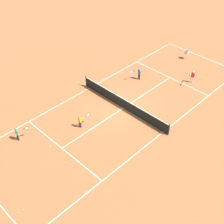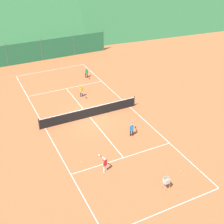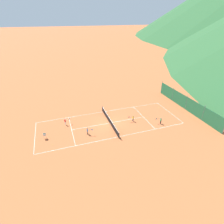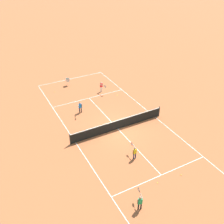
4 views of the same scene
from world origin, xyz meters
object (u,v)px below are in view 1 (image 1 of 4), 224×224
(player_near_baseline, at_px, (192,76))
(player_far_service, at_px, (80,120))
(player_near_service, at_px, (17,133))
(tennis_ball_alley_right, at_px, (66,163))
(ball_hopper, at_px, (187,53))
(tennis_ball_service_box, at_px, (50,146))
(tennis_ball_near_corner, at_px, (121,99))
(tennis_ball_far_corner, at_px, (192,94))
(tennis_net, at_px, (123,103))
(player_far_baseline, at_px, (139,73))
(tennis_ball_by_net_right, at_px, (165,55))
(tennis_ball_alley_left, at_px, (23,210))

(player_near_baseline, relative_size, player_far_service, 1.08)
(player_near_service, height_order, tennis_ball_alley_right, player_near_service)
(player_near_baseline, height_order, ball_hopper, player_near_baseline)
(tennis_ball_service_box, distance_m, ball_hopper, 17.30)
(tennis_ball_near_corner, relative_size, tennis_ball_far_corner, 1.00)
(tennis_net, height_order, tennis_ball_service_box, tennis_net)
(player_far_baseline, distance_m, tennis_ball_alley_right, 11.68)
(tennis_ball_by_net_right, distance_m, tennis_ball_alley_left, 21.21)
(tennis_ball_by_net_right, distance_m, ball_hopper, 2.22)
(tennis_ball_alley_left, bearing_deg, player_near_baseline, -88.56)
(player_near_baseline, xyz_separation_m, tennis_ball_by_net_right, (4.75, -2.36, -0.66))
(tennis_net, relative_size, tennis_ball_near_corner, 139.09)
(tennis_ball_near_corner, bearing_deg, player_near_baseline, -113.87)
(player_near_service, xyz_separation_m, player_far_baseline, (-1.01, -12.16, 0.00))
(player_far_baseline, distance_m, tennis_ball_far_corner, 5.17)
(tennis_ball_alley_right, xyz_separation_m, ball_hopper, (2.22, -17.48, 0.62))
(player_near_baseline, distance_m, tennis_ball_far_corner, 2.04)
(tennis_ball_service_box, height_order, tennis_ball_alley_left, same)
(tennis_ball_service_box, height_order, ball_hopper, ball_hopper)
(tennis_ball_alley_right, bearing_deg, tennis_ball_service_box, -5.68)
(tennis_ball_by_net_right, bearing_deg, ball_hopper, -153.87)
(ball_hopper, bearing_deg, tennis_net, 95.28)
(tennis_ball_near_corner, height_order, tennis_ball_by_net_right, same)
(tennis_ball_alley_left, xyz_separation_m, ball_hopper, (3.29, -21.50, 0.62))
(player_far_baseline, bearing_deg, tennis_ball_alley_left, 105.65)
(tennis_net, height_order, player_far_service, player_far_service)
(tennis_ball_alley_right, distance_m, tennis_ball_far_corner, 12.74)
(tennis_ball_near_corner, bearing_deg, tennis_ball_by_net_right, -77.72)
(tennis_ball_far_corner, bearing_deg, ball_hopper, -50.87)
(tennis_ball_by_net_right, xyz_separation_m, tennis_ball_alley_left, (-5.21, 20.56, 0.00))
(player_far_baseline, xyz_separation_m, tennis_ball_service_box, (-1.24, 11.02, -0.64))
(tennis_net, relative_size, player_far_service, 8.33)
(player_far_baseline, height_order, tennis_ball_far_corner, player_far_baseline)
(player_near_service, height_order, player_far_service, player_near_service)
(tennis_ball_alley_left, relative_size, tennis_ball_far_corner, 1.00)
(tennis_ball_by_net_right, bearing_deg, player_far_service, 98.97)
(tennis_ball_alley_right, bearing_deg, tennis_ball_by_net_right, -75.97)
(tennis_ball_alley_right, xyz_separation_m, tennis_ball_by_net_right, (4.13, -16.54, 0.00))
(tennis_ball_service_box, relative_size, ball_hopper, 0.07)
(player_near_baseline, relative_size, player_far_baseline, 1.03)
(player_far_service, bearing_deg, tennis_ball_near_corner, -87.44)
(player_near_service, relative_size, player_near_baseline, 0.97)
(tennis_net, height_order, ball_hopper, tennis_net)
(player_near_baseline, bearing_deg, tennis_net, 75.26)
(player_near_baseline, bearing_deg, tennis_ball_service_box, 79.59)
(tennis_net, height_order, player_near_baseline, player_near_baseline)
(tennis_ball_by_net_right, bearing_deg, player_near_service, 89.76)
(tennis_ball_alley_right, height_order, tennis_ball_by_net_right, same)
(player_near_baseline, height_order, tennis_ball_alley_left, player_near_baseline)
(ball_hopper, bearing_deg, tennis_ball_far_corner, 129.13)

